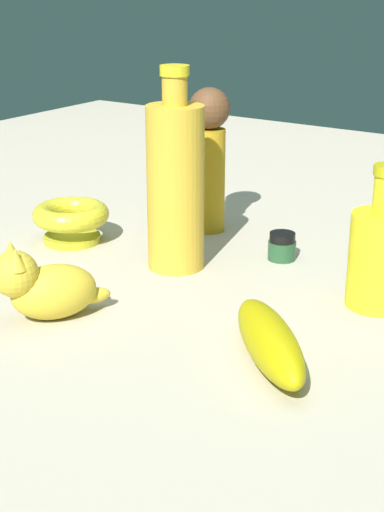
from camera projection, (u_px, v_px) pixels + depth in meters
ground at (192, 287)px, 0.95m from camera, size 2.00×2.00×0.00m
bottle_short at (380, 255)px, 0.88m from camera, size 0.07×0.07×0.17m
banana at (270, 341)px, 0.76m from camera, size 0.16×0.16×0.05m
cat_figurine at (43, 286)px, 0.85m from camera, size 0.10×0.12×0.09m
person_figure_adult at (209, 154)px, 1.11m from camera, size 0.06×0.06×0.21m
bottle_tall at (175, 184)px, 0.97m from camera, size 0.07×0.07×0.26m
nail_polish_jar at (282, 246)px, 1.03m from camera, size 0.04×0.04×0.04m
bowl at (71, 218)px, 1.09m from camera, size 0.11×0.11×0.05m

